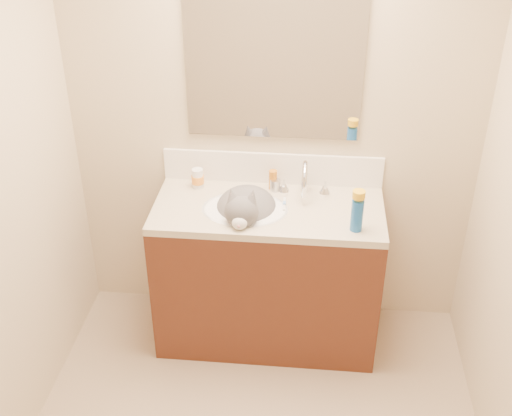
% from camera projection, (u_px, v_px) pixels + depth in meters
% --- Properties ---
extents(room_shell, '(2.24, 2.54, 2.52)m').
position_uv_depth(room_shell, '(247.00, 196.00, 2.18)').
color(room_shell, '#C6B393').
rests_on(room_shell, ground).
extents(vanity_cabinet, '(1.20, 0.55, 0.82)m').
position_uv_depth(vanity_cabinet, '(268.00, 276.00, 3.56)').
color(vanity_cabinet, '#492113').
rests_on(vanity_cabinet, ground).
extents(counter_slab, '(1.20, 0.55, 0.04)m').
position_uv_depth(counter_slab, '(268.00, 210.00, 3.34)').
color(counter_slab, '#C1B497').
rests_on(counter_slab, vanity_cabinet).
extents(basin, '(0.45, 0.36, 0.14)m').
position_uv_depth(basin, '(245.00, 220.00, 3.35)').
color(basin, white).
rests_on(basin, vanity_cabinet).
extents(faucet, '(0.28, 0.20, 0.21)m').
position_uv_depth(faucet, '(305.00, 181.00, 3.39)').
color(faucet, silver).
rests_on(faucet, counter_slab).
extents(cat, '(0.37, 0.46, 0.34)m').
position_uv_depth(cat, '(246.00, 211.00, 3.33)').
color(cat, '#524F52').
rests_on(cat, basin).
extents(backsplash, '(1.20, 0.02, 0.18)m').
position_uv_depth(backsplash, '(272.00, 168.00, 3.51)').
color(backsplash, white).
rests_on(backsplash, counter_slab).
extents(mirror, '(0.90, 0.02, 0.80)m').
position_uv_depth(mirror, '(274.00, 64.00, 3.20)').
color(mirror, white).
rests_on(mirror, room_shell).
extents(pill_bottle, '(0.07, 0.07, 0.11)m').
position_uv_depth(pill_bottle, '(198.00, 178.00, 3.49)').
color(pill_bottle, white).
rests_on(pill_bottle, counter_slab).
extents(pill_label, '(0.08, 0.08, 0.04)m').
position_uv_depth(pill_label, '(198.00, 179.00, 3.49)').
color(pill_label, orange).
rests_on(pill_label, pill_bottle).
extents(silver_jar, '(0.06, 0.06, 0.06)m').
position_uv_depth(silver_jar, '(275.00, 185.00, 3.47)').
color(silver_jar, '#B7B7BC').
rests_on(silver_jar, counter_slab).
extents(amber_bottle, '(0.06, 0.06, 0.11)m').
position_uv_depth(amber_bottle, '(273.00, 180.00, 3.47)').
color(amber_bottle, '#C26D16').
rests_on(amber_bottle, counter_slab).
extents(toothbrush, '(0.02, 0.13, 0.01)m').
position_uv_depth(toothbrush, '(284.00, 204.00, 3.35)').
color(toothbrush, white).
rests_on(toothbrush, counter_slab).
extents(toothbrush_head, '(0.02, 0.03, 0.01)m').
position_uv_depth(toothbrush_head, '(284.00, 203.00, 3.35)').
color(toothbrush_head, '#6A99E1').
rests_on(toothbrush_head, counter_slab).
extents(spray_can, '(0.08, 0.08, 0.16)m').
position_uv_depth(spray_can, '(357.00, 215.00, 3.10)').
color(spray_can, '#1753A4').
rests_on(spray_can, counter_slab).
extents(spray_cap, '(0.08, 0.08, 0.04)m').
position_uv_depth(spray_cap, '(359.00, 195.00, 3.04)').
color(spray_cap, gold).
rests_on(spray_cap, spray_can).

